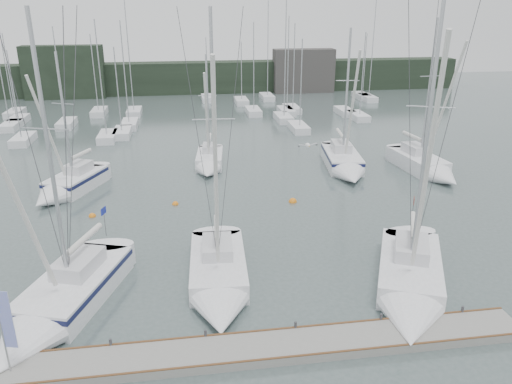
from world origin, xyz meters
TOP-DOWN VIEW (x-y plane):
  - ground at (0.00, 0.00)m, footprint 160.00×160.00m
  - dock at (0.00, -5.00)m, footprint 24.00×2.00m
  - far_treeline at (0.00, 62.00)m, footprint 90.00×4.00m
  - far_building_left at (-20.00, 60.00)m, footprint 12.00×3.00m
  - far_building_right at (18.00, 60.00)m, footprint 10.00×3.00m
  - mast_forest at (-0.93, 43.00)m, footprint 56.90×26.33m
  - sailboat_near_left at (-8.84, -1.21)m, footprint 6.16×10.37m
  - sailboat_near_center at (-1.09, -0.15)m, footprint 3.47×9.66m
  - sailboat_near_right at (8.28, -2.14)m, footprint 6.98×10.41m
  - sailboat_mid_a at (-11.61, 15.82)m, footprint 5.52×8.11m
  - sailboat_mid_c at (-0.27, 20.56)m, footprint 3.07×7.29m
  - sailboat_mid_d at (11.56, 18.10)m, footprint 4.09×9.73m
  - sailboat_mid_e at (18.40, 16.19)m, footprint 3.62×9.13m
  - buoy_a at (-3.29, 12.51)m, footprint 0.47×0.47m
  - buoy_b at (5.41, 11.66)m, footprint 0.61×0.61m
  - buoy_c at (-9.03, 11.12)m, footprint 0.50×0.50m
  - dock_banner at (-9.54, -5.14)m, footprint 0.55×0.18m
  - seagull at (3.46, 0.54)m, footprint 0.95×0.44m

SIDE VIEW (x-z plane):
  - ground at x=0.00m, z-range 0.00..0.00m
  - buoy_a at x=-3.29m, z-range -0.24..0.24m
  - buoy_b at x=5.41m, z-range -0.31..0.31m
  - buoy_c at x=-9.03m, z-range -0.25..0.25m
  - dock at x=0.00m, z-range 0.00..0.40m
  - mast_forest at x=-0.93m, z-range -6.88..7.82m
  - sailboat_near_center at x=-1.09m, z-range -6.92..7.96m
  - sailboat_mid_c at x=-0.27m, z-range -4.78..5.87m
  - sailboat_near_right at x=8.28m, z-range -7.40..8.58m
  - sailboat_mid_e at x=18.40m, z-range -6.26..7.52m
  - sailboat_mid_a at x=-11.61m, z-range -5.14..6.41m
  - sailboat_near_left at x=-8.84m, z-range -6.83..8.11m
  - sailboat_mid_d at x=11.56m, z-range -5.85..7.15m
  - far_treeline at x=0.00m, z-range 0.00..5.00m
  - dock_banner at x=-9.54m, z-range 0.74..4.46m
  - far_building_right at x=18.00m, z-range 0.00..7.00m
  - far_building_left at x=-20.00m, z-range 0.00..8.00m
  - seagull at x=3.46m, z-range 7.42..7.60m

